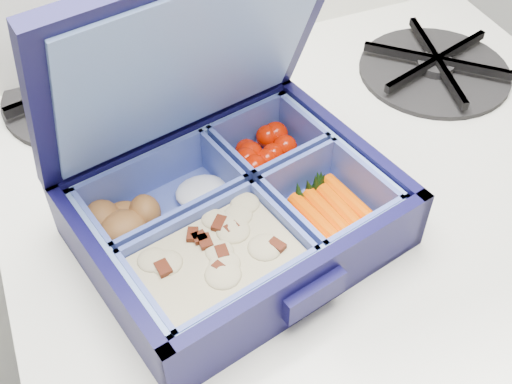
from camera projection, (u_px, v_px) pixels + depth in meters
name	position (u px, v px, depth m)	size (l,w,h in m)	color
bento_box	(237.00, 215.00, 0.53)	(0.24, 0.19, 0.06)	#0E0B39
burner_grate	(436.00, 64.00, 0.70)	(0.16, 0.16, 0.02)	black
burner_grate_rear	(86.00, 90.00, 0.67)	(0.18, 0.18, 0.02)	black
fork	(239.00, 128.00, 0.64)	(0.03, 0.19, 0.01)	silver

